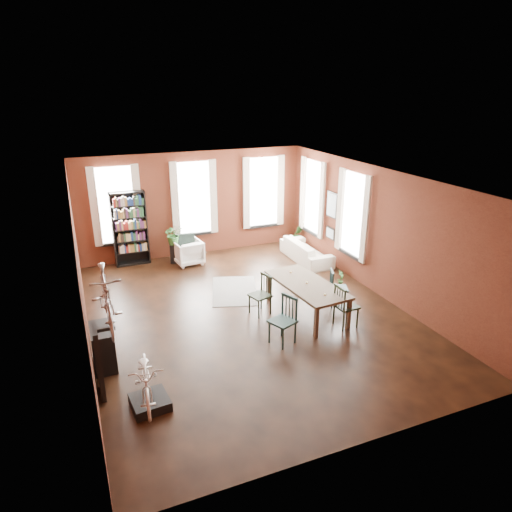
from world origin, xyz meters
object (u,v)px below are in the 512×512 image
dining_table (306,298)px  console_table (103,347)px  plant_stand (175,253)px  dining_chair_c (346,306)px  dining_chair_a (283,321)px  bike_trainer (150,402)px  bookshelf (130,229)px  bicycle_floor (145,359)px  dining_chair_d (339,288)px  dining_chair_b (260,295)px  white_armchair (188,251)px  cream_sofa (306,247)px

dining_table → console_table: (-4.57, -0.43, 0.02)m
plant_stand → dining_chair_c: bearing=-63.8°
dining_chair_a → bike_trainer: dining_chair_a is taller
bookshelf → dining_chair_a: bearing=-69.0°
dining_chair_c → bike_trainer: 4.67m
dining_chair_a → dining_table: bearing=110.0°
bike_trainer → bicycle_floor: (-0.02, 0.00, 0.85)m
dining_table → dining_chair_d: (0.91, 0.06, 0.07)m
dining_chair_b → console_table: (-3.56, -0.81, -0.07)m
plant_stand → bike_trainer: bearing=-106.6°
white_armchair → cream_sofa: (3.41, -1.09, 0.01)m
dining_chair_c → dining_chair_d: 1.01m
dining_table → dining_chair_a: (-1.08, -0.99, 0.13)m
dining_chair_d → bookshelf: bookshelf is taller
dining_chair_a → plant_stand: size_ratio=1.75×
white_armchair → bicycle_floor: 6.56m
dining_chair_c → console_table: dining_chair_c is taller
white_armchair → cream_sofa: cream_sofa is taller
dining_chair_b → bicycle_floor: bearing=-67.5°
dining_chair_d → white_armchair: 4.88m
dining_chair_b → bookshelf: size_ratio=0.43×
bookshelf → console_table: bookshelf is taller
bike_trainer → dining_chair_a: bearing=18.8°
dining_chair_a → dining_chair_d: dining_chair_a is taller
dining_chair_a → dining_chair_b: dining_chair_a is taller
cream_sofa → console_table: (-6.23, -3.50, -0.01)m
dining_table → bike_trainer: size_ratio=3.75×
console_table → white_armchair: bearing=58.4°
dining_chair_c → cream_sofa: bearing=-19.3°
dining_chair_b → cream_sofa: dining_chair_b is taller
dining_chair_b → bicycle_floor: (-3.00, -2.36, 0.46)m
bicycle_floor → dining_chair_d: bearing=29.0°
dining_chair_a → dining_chair_d: 2.26m
bike_trainer → bicycle_floor: bearing=176.2°
white_armchair → dining_chair_c: bearing=107.9°
bookshelf → bicycle_floor: bookshelf is taller
console_table → plant_stand: size_ratio=1.38×
cream_sofa → bookshelf: bearing=71.0°
dining_table → console_table: size_ratio=2.79×
console_table → bicycle_floor: bearing=-70.0°
dining_chair_a → cream_sofa: 4.90m
dining_chair_c → dining_chair_d: dining_chair_c is taller
dining_table → dining_chair_a: 1.47m
white_armchair → plant_stand: 0.44m
dining_chair_a → white_armchair: bearing=165.0°
dining_table → dining_chair_b: size_ratio=2.36×
dining_chair_d → white_armchair: (-2.66, 4.09, -0.05)m
dining_table → dining_chair_c: dining_chair_c is taller
white_armchair → cream_sofa: size_ratio=0.38×
dining_chair_c → dining_chair_d: bearing=-25.9°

